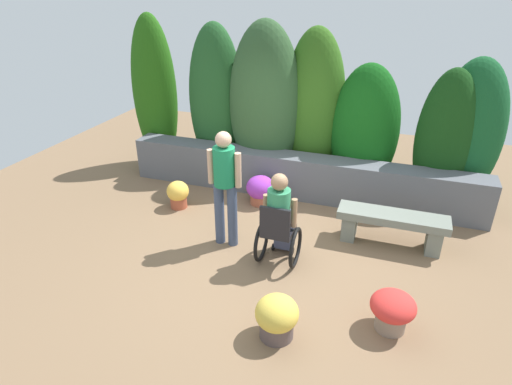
{
  "coord_description": "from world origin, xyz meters",
  "views": [
    {
      "loc": [
        1.57,
        -4.94,
        3.53
      ],
      "look_at": [
        -0.18,
        0.12,
        0.85
      ],
      "focal_mm": 30.54,
      "sensor_mm": 36.0,
      "label": 1
    }
  ],
  "objects_px": {
    "person_in_wheelchair": "(279,221)",
    "person_standing_companion": "(225,182)",
    "stone_bench": "(392,224)",
    "flower_pot_terracotta_by_wall": "(277,317)",
    "flower_pot_red_accent": "(393,309)",
    "flower_pot_purple_near": "(260,190)",
    "flower_pot_small_foreground": "(178,194)"
  },
  "relations": [
    {
      "from": "person_in_wheelchair",
      "to": "flower_pot_small_foreground",
      "type": "height_order",
      "value": "person_in_wheelchair"
    },
    {
      "from": "person_in_wheelchair",
      "to": "flower_pot_red_accent",
      "type": "relative_size",
      "value": 2.67
    },
    {
      "from": "flower_pot_terracotta_by_wall",
      "to": "flower_pot_red_accent",
      "type": "bearing_deg",
      "value": 24.13
    },
    {
      "from": "person_in_wheelchair",
      "to": "flower_pot_purple_near",
      "type": "xyz_separation_m",
      "value": [
        -0.77,
        1.51,
        -0.36
      ]
    },
    {
      "from": "flower_pot_purple_near",
      "to": "flower_pot_terracotta_by_wall",
      "type": "xyz_separation_m",
      "value": [
        1.15,
        -2.87,
        0.01
      ]
    },
    {
      "from": "flower_pot_purple_near",
      "to": "flower_pot_terracotta_by_wall",
      "type": "distance_m",
      "value": 3.09
    },
    {
      "from": "person_in_wheelchair",
      "to": "person_standing_companion",
      "type": "distance_m",
      "value": 0.94
    },
    {
      "from": "flower_pot_purple_near",
      "to": "flower_pot_terracotta_by_wall",
      "type": "relative_size",
      "value": 0.98
    },
    {
      "from": "flower_pot_red_accent",
      "to": "flower_pot_small_foreground",
      "type": "height_order",
      "value": "flower_pot_small_foreground"
    },
    {
      "from": "person_standing_companion",
      "to": "flower_pot_purple_near",
      "type": "xyz_separation_m",
      "value": [
        0.07,
        1.34,
        -0.73
      ]
    },
    {
      "from": "stone_bench",
      "to": "person_in_wheelchair",
      "type": "bearing_deg",
      "value": -150.53
    },
    {
      "from": "stone_bench",
      "to": "person_in_wheelchair",
      "type": "distance_m",
      "value": 1.72
    },
    {
      "from": "person_standing_companion",
      "to": "flower_pot_small_foreground",
      "type": "relative_size",
      "value": 3.62
    },
    {
      "from": "flower_pot_terracotta_by_wall",
      "to": "flower_pot_purple_near",
      "type": "bearing_deg",
      "value": 111.83
    },
    {
      "from": "flower_pot_purple_near",
      "to": "person_standing_companion",
      "type": "bearing_deg",
      "value": -93.07
    },
    {
      "from": "flower_pot_terracotta_by_wall",
      "to": "flower_pot_red_accent",
      "type": "xyz_separation_m",
      "value": [
        1.16,
        0.52,
        0.0
      ]
    },
    {
      "from": "flower_pot_small_foreground",
      "to": "flower_pot_terracotta_by_wall",
      "type": "bearing_deg",
      "value": -43.46
    },
    {
      "from": "flower_pot_red_accent",
      "to": "flower_pot_terracotta_by_wall",
      "type": "bearing_deg",
      "value": -155.87
    },
    {
      "from": "flower_pot_small_foreground",
      "to": "stone_bench",
      "type": "bearing_deg",
      "value": 0.0
    },
    {
      "from": "stone_bench",
      "to": "flower_pot_purple_near",
      "type": "height_order",
      "value": "flower_pot_purple_near"
    },
    {
      "from": "stone_bench",
      "to": "flower_pot_terracotta_by_wall",
      "type": "bearing_deg",
      "value": -118.3
    },
    {
      "from": "stone_bench",
      "to": "person_standing_companion",
      "type": "xyz_separation_m",
      "value": [
        -2.26,
        -0.75,
        0.65
      ]
    },
    {
      "from": "person_in_wheelchair",
      "to": "flower_pot_small_foreground",
      "type": "xyz_separation_m",
      "value": [
        -2.03,
        0.93,
        -0.37
      ]
    },
    {
      "from": "flower_pot_terracotta_by_wall",
      "to": "flower_pot_small_foreground",
      "type": "xyz_separation_m",
      "value": [
        -2.41,
        2.28,
        -0.02
      ]
    },
    {
      "from": "flower_pot_purple_near",
      "to": "flower_pot_red_accent",
      "type": "distance_m",
      "value": 3.29
    },
    {
      "from": "person_standing_companion",
      "to": "flower_pot_red_accent",
      "type": "height_order",
      "value": "person_standing_companion"
    },
    {
      "from": "person_in_wheelchair",
      "to": "flower_pot_red_accent",
      "type": "bearing_deg",
      "value": -31.97
    },
    {
      "from": "stone_bench",
      "to": "flower_pot_terracotta_by_wall",
      "type": "distance_m",
      "value": 2.51
    },
    {
      "from": "flower_pot_purple_near",
      "to": "flower_pot_terracotta_by_wall",
      "type": "height_order",
      "value": "flower_pot_terracotta_by_wall"
    },
    {
      "from": "stone_bench",
      "to": "person_in_wheelchair",
      "type": "relative_size",
      "value": 1.16
    },
    {
      "from": "flower_pot_terracotta_by_wall",
      "to": "flower_pot_small_foreground",
      "type": "distance_m",
      "value": 3.32
    },
    {
      "from": "person_standing_companion",
      "to": "flower_pot_terracotta_by_wall",
      "type": "distance_m",
      "value": 2.09
    }
  ]
}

